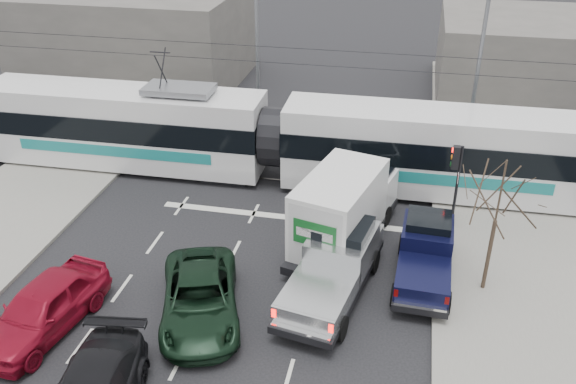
% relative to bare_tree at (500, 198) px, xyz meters
% --- Properties ---
extents(ground, '(120.00, 120.00, 0.00)m').
position_rel_bare_tree_xyz_m(ground, '(-7.60, -2.50, -3.79)').
color(ground, black).
rests_on(ground, ground).
extents(sidewalk_right, '(6.00, 60.00, 0.15)m').
position_rel_bare_tree_xyz_m(sidewalk_right, '(1.40, -2.50, -3.72)').
color(sidewalk_right, gray).
rests_on(sidewalk_right, ground).
extents(rails, '(60.00, 1.60, 0.03)m').
position_rel_bare_tree_xyz_m(rails, '(-7.60, 7.50, -3.78)').
color(rails, '#33302D').
rests_on(rails, ground).
extents(building_left, '(14.00, 10.00, 6.00)m').
position_rel_bare_tree_xyz_m(building_left, '(-21.60, 19.50, -0.79)').
color(building_left, '#655F5B').
rests_on(building_left, ground).
extents(building_right, '(12.00, 10.00, 5.00)m').
position_rel_bare_tree_xyz_m(building_right, '(4.40, 21.50, -1.29)').
color(building_right, '#655F5B').
rests_on(building_right, ground).
extents(bare_tree, '(2.40, 2.40, 5.00)m').
position_rel_bare_tree_xyz_m(bare_tree, '(0.00, 0.00, 0.00)').
color(bare_tree, '#47382B').
rests_on(bare_tree, ground).
extents(traffic_signal, '(0.44, 0.44, 3.60)m').
position_rel_bare_tree_xyz_m(traffic_signal, '(-1.13, 4.00, -1.05)').
color(traffic_signal, black).
rests_on(traffic_signal, ground).
extents(street_lamp_near, '(2.38, 0.25, 9.00)m').
position_rel_bare_tree_xyz_m(street_lamp_near, '(-0.29, 11.50, 1.32)').
color(street_lamp_near, slate).
rests_on(street_lamp_near, ground).
extents(street_lamp_far, '(2.38, 0.25, 9.00)m').
position_rel_bare_tree_xyz_m(street_lamp_far, '(-11.79, 13.50, 1.32)').
color(street_lamp_far, slate).
rests_on(street_lamp_far, ground).
extents(catenary, '(60.00, 0.20, 7.00)m').
position_rel_bare_tree_xyz_m(catenary, '(-7.60, 7.50, 0.09)').
color(catenary, black).
rests_on(catenary, ground).
extents(tram, '(28.65, 3.25, 5.84)m').
position_rel_bare_tree_xyz_m(tram, '(-9.22, 6.94, -1.72)').
color(tram, silver).
rests_on(tram, ground).
extents(silver_pickup, '(3.20, 6.49, 2.25)m').
position_rel_bare_tree_xyz_m(silver_pickup, '(-5.15, -0.98, -2.67)').
color(silver_pickup, black).
rests_on(silver_pickup, ground).
extents(box_truck, '(3.86, 7.01, 3.32)m').
position_rel_bare_tree_xyz_m(box_truck, '(-5.22, 1.85, -2.15)').
color(box_truck, black).
rests_on(box_truck, ground).
extents(navy_pickup, '(2.13, 5.11, 2.12)m').
position_rel_bare_tree_xyz_m(navy_pickup, '(-2.09, 0.47, -2.75)').
color(navy_pickup, black).
rests_on(navy_pickup, ground).
extents(green_car, '(4.05, 5.87, 1.49)m').
position_rel_bare_tree_xyz_m(green_car, '(-9.32, -3.34, -3.05)').
color(green_car, black).
rests_on(green_car, ground).
extents(red_car, '(2.84, 5.26, 1.70)m').
position_rel_bare_tree_xyz_m(red_car, '(-14.03, -4.97, -2.94)').
color(red_car, maroon).
rests_on(red_car, ground).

